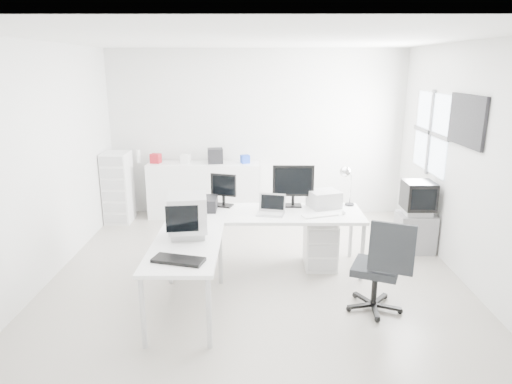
{
  "coord_description": "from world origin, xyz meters",
  "views": [
    {
      "loc": [
        0.02,
        -5.27,
        2.52
      ],
      "look_at": [
        0.0,
        0.2,
        1.0
      ],
      "focal_mm": 32.0,
      "sensor_mm": 36.0,
      "label": 1
    }
  ],
  "objects_px": {
    "tv_cabinet": "(415,232)",
    "sideboard": "(204,190)",
    "side_desk": "(187,279)",
    "lcd_monitor_small": "(224,190)",
    "laptop": "(271,206)",
    "filing_cabinet": "(118,187)",
    "main_desk": "(266,240)",
    "crt_tv": "(418,198)",
    "laser_printer": "(324,199)",
    "drawer_pedestal": "(320,244)",
    "inkjet_printer": "(199,204)",
    "office_chair": "(376,264)",
    "crt_monitor": "(188,215)",
    "lcd_monitor_large": "(293,186)"
  },
  "relations": [
    {
      "from": "tv_cabinet",
      "to": "sideboard",
      "type": "relative_size",
      "value": 0.29
    },
    {
      "from": "side_desk",
      "to": "lcd_monitor_small",
      "type": "xyz_separation_m",
      "value": [
        0.3,
        1.35,
        0.59
      ]
    },
    {
      "from": "lcd_monitor_small",
      "to": "laptop",
      "type": "distance_m",
      "value": 0.7
    },
    {
      "from": "laptop",
      "to": "filing_cabinet",
      "type": "xyz_separation_m",
      "value": [
        -2.46,
        1.91,
        -0.27
      ]
    },
    {
      "from": "main_desk",
      "to": "crt_tv",
      "type": "relative_size",
      "value": 4.8
    },
    {
      "from": "laser_printer",
      "to": "drawer_pedestal",
      "type": "bearing_deg",
      "value": -125.61
    },
    {
      "from": "crt_tv",
      "to": "inkjet_printer",
      "type": "bearing_deg",
      "value": -171.1
    },
    {
      "from": "drawer_pedestal",
      "to": "lcd_monitor_small",
      "type": "bearing_deg",
      "value": 170.91
    },
    {
      "from": "tv_cabinet",
      "to": "laptop",
      "type": "bearing_deg",
      "value": -162.07
    },
    {
      "from": "drawer_pedestal",
      "to": "inkjet_printer",
      "type": "bearing_deg",
      "value": 178.15
    },
    {
      "from": "drawer_pedestal",
      "to": "tv_cabinet",
      "type": "distance_m",
      "value": 1.48
    },
    {
      "from": "drawer_pedestal",
      "to": "office_chair",
      "type": "relative_size",
      "value": 0.58
    },
    {
      "from": "crt_monitor",
      "to": "filing_cabinet",
      "type": "height_order",
      "value": "crt_monitor"
    },
    {
      "from": "lcd_monitor_small",
      "to": "lcd_monitor_large",
      "type": "relative_size",
      "value": 0.77
    },
    {
      "from": "drawer_pedestal",
      "to": "filing_cabinet",
      "type": "distance_m",
      "value": 3.59
    },
    {
      "from": "tv_cabinet",
      "to": "drawer_pedestal",
      "type": "bearing_deg",
      "value": -159.85
    },
    {
      "from": "inkjet_printer",
      "to": "lcd_monitor_large",
      "type": "bearing_deg",
      "value": 7.07
    },
    {
      "from": "laser_printer",
      "to": "office_chair",
      "type": "xyz_separation_m",
      "value": [
        0.38,
        -1.26,
        -0.34
      ]
    },
    {
      "from": "tv_cabinet",
      "to": "sideboard",
      "type": "bearing_deg",
      "value": 153.97
    },
    {
      "from": "lcd_monitor_small",
      "to": "lcd_monitor_large",
      "type": "height_order",
      "value": "lcd_monitor_large"
    },
    {
      "from": "side_desk",
      "to": "crt_monitor",
      "type": "distance_m",
      "value": 0.67
    },
    {
      "from": "laptop",
      "to": "crt_tv",
      "type": "bearing_deg",
      "value": 30.11
    },
    {
      "from": "inkjet_printer",
      "to": "lcd_monitor_small",
      "type": "relative_size",
      "value": 1.05
    },
    {
      "from": "crt_tv",
      "to": "lcd_monitor_large",
      "type": "bearing_deg",
      "value": -169.89
    },
    {
      "from": "office_chair",
      "to": "main_desk",
      "type": "bearing_deg",
      "value": 160.31
    },
    {
      "from": "lcd_monitor_large",
      "to": "lcd_monitor_small",
      "type": "bearing_deg",
      "value": -179.66
    },
    {
      "from": "main_desk",
      "to": "inkjet_printer",
      "type": "xyz_separation_m",
      "value": [
        -0.85,
        0.1,
        0.45
      ]
    },
    {
      "from": "sideboard",
      "to": "filing_cabinet",
      "type": "bearing_deg",
      "value": -169.22
    },
    {
      "from": "office_chair",
      "to": "laptop",
      "type": "bearing_deg",
      "value": 161.9
    },
    {
      "from": "lcd_monitor_small",
      "to": "laptop",
      "type": "bearing_deg",
      "value": -13.36
    },
    {
      "from": "laser_printer",
      "to": "crt_tv",
      "type": "xyz_separation_m",
      "value": [
        1.34,
        0.34,
        -0.09
      ]
    },
    {
      "from": "inkjet_printer",
      "to": "crt_monitor",
      "type": "distance_m",
      "value": 0.96
    },
    {
      "from": "side_desk",
      "to": "sideboard",
      "type": "xyz_separation_m",
      "value": [
        -0.17,
        3.18,
        0.09
      ]
    },
    {
      "from": "lcd_monitor_large",
      "to": "sideboard",
      "type": "bearing_deg",
      "value": 127.15
    },
    {
      "from": "drawer_pedestal",
      "to": "crt_monitor",
      "type": "relative_size",
      "value": 1.22
    },
    {
      "from": "side_desk",
      "to": "tv_cabinet",
      "type": "distance_m",
      "value": 3.38
    },
    {
      "from": "side_desk",
      "to": "crt_tv",
      "type": "xyz_separation_m",
      "value": [
        2.94,
        1.66,
        0.39
      ]
    },
    {
      "from": "side_desk",
      "to": "office_chair",
      "type": "height_order",
      "value": "office_chair"
    },
    {
      "from": "drawer_pedestal",
      "to": "office_chair",
      "type": "xyz_separation_m",
      "value": [
        0.43,
        -1.09,
        0.22
      ]
    },
    {
      "from": "lcd_monitor_small",
      "to": "tv_cabinet",
      "type": "distance_m",
      "value": 2.75
    },
    {
      "from": "sideboard",
      "to": "inkjet_printer",
      "type": "bearing_deg",
      "value": -85.12
    },
    {
      "from": "crt_monitor",
      "to": "tv_cabinet",
      "type": "distance_m",
      "value": 3.34
    },
    {
      "from": "crt_tv",
      "to": "side_desk",
      "type": "bearing_deg",
      "value": -150.55
    },
    {
      "from": "main_desk",
      "to": "lcd_monitor_small",
      "type": "relative_size",
      "value": 5.64
    },
    {
      "from": "laptop",
      "to": "office_chair",
      "type": "bearing_deg",
      "value": -28.79
    },
    {
      "from": "drawer_pedestal",
      "to": "filing_cabinet",
      "type": "xyz_separation_m",
      "value": [
        -3.11,
        1.76,
        0.28
      ]
    },
    {
      "from": "inkjet_printer",
      "to": "lcd_monitor_small",
      "type": "bearing_deg",
      "value": 26.51
    },
    {
      "from": "filing_cabinet",
      "to": "office_chair",
      "type": "bearing_deg",
      "value": -38.87
    },
    {
      "from": "office_chair",
      "to": "filing_cabinet",
      "type": "bearing_deg",
      "value": 164.01
    },
    {
      "from": "side_desk",
      "to": "tv_cabinet",
      "type": "bearing_deg",
      "value": 29.45
    }
  ]
}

